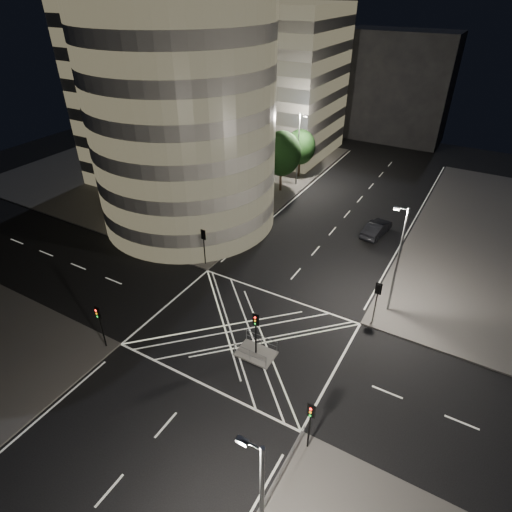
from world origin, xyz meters
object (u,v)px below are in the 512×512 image
Objects in this scene: traffic_signal_island at (256,327)px; sedan at (377,229)px; street_lamp_left_far at (298,147)px; street_lamp_right_far at (398,258)px; traffic_signal_fl at (204,241)px; traffic_signal_nr at (310,418)px; street_lamp_right_near at (261,511)px; traffic_signal_nl at (100,320)px; street_lamp_left_near at (226,196)px; central_island at (256,354)px; traffic_signal_fr at (377,295)px.

traffic_signal_island reaches higher than sedan.
street_lamp_left_far is 28.23m from street_lamp_right_far.
traffic_signal_fl is 0.40× the size of street_lamp_right_far.
traffic_signal_nr is at bearing -37.69° from traffic_signal_fl.
traffic_signal_island is 0.40× the size of street_lamp_right_near.
sedan is (14.08, -8.34, -4.70)m from street_lamp_left_far.
street_lamp_left_near is at bearing 91.94° from traffic_signal_nl.
traffic_signal_fl is 22.24m from traffic_signal_nr.
traffic_signal_nr is 7.69m from street_lamp_right_near.
central_island is 13.91m from traffic_signal_fl.
street_lamp_left_far is (-18.24, 23.20, 2.63)m from traffic_signal_fr.
street_lamp_left_near reaches higher than traffic_signal_fr.
traffic_signal_nr is 0.40× the size of street_lamp_right_far.
traffic_signal_nl is at bearing -153.86° from central_island.
street_lamp_right_near is at bearing -59.25° from central_island.
traffic_signal_nr is at bearing -92.30° from street_lamp_right_far.
street_lamp_right_near reaches higher than traffic_signal_nl.
street_lamp_right_far reaches higher than traffic_signal_island.
street_lamp_right_near is at bearing -54.03° from street_lamp_left_near.
traffic_signal_island is (-6.80, -8.30, 0.00)m from traffic_signal_fr.
traffic_signal_nl is 0.78× the size of sedan.
traffic_signal_fl and traffic_signal_island have the same top height.
traffic_signal_island is at bearing 142.07° from traffic_signal_nr.
traffic_signal_fr is 3.48m from street_lamp_right_far.
traffic_signal_fl is at bearing 142.46° from central_island.
traffic_signal_fl is 5.86m from street_lamp_left_near.
traffic_signal_fl is 23.36m from street_lamp_left_far.
traffic_signal_fr is 1.00× the size of traffic_signal_island.
street_lamp_right_near is at bearing -66.79° from street_lamp_left_far.
street_lamp_right_near reaches higher than traffic_signal_fr.
traffic_signal_fl and traffic_signal_nl have the same top height.
street_lamp_left_near is 1.00× the size of street_lamp_left_far.
traffic_signal_fr is at bearing -51.83° from street_lamp_left_far.
traffic_signal_fr is at bearing 37.69° from traffic_signal_nl.
street_lamp_right_far is (0.64, 2.20, 2.63)m from traffic_signal_fr.
street_lamp_left_far is 1.00× the size of street_lamp_right_far.
traffic_signal_fl is at bearing -88.43° from street_lamp_left_far.
street_lamp_left_far reaches higher than traffic_signal_nr.
traffic_signal_nl is 0.40× the size of street_lamp_left_far.
street_lamp_right_far and street_lamp_right_near have the same top height.
traffic_signal_nl is (0.00, -13.60, 0.00)m from traffic_signal_fl.
street_lamp_right_near is at bearing -48.76° from traffic_signal_fl.
traffic_signal_fr is 13.60m from traffic_signal_nr.
street_lamp_right_near is (18.24, -7.20, 2.63)m from traffic_signal_nl.
street_lamp_left_near is at bearing 130.27° from central_island.
street_lamp_right_near reaches higher than central_island.
street_lamp_right_far is 14.33m from sedan.
traffic_signal_island is at bearing -70.05° from street_lamp_left_far.
traffic_signal_nl is 0.40× the size of street_lamp_left_near.
traffic_signal_fr is at bearing 113.03° from sedan.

